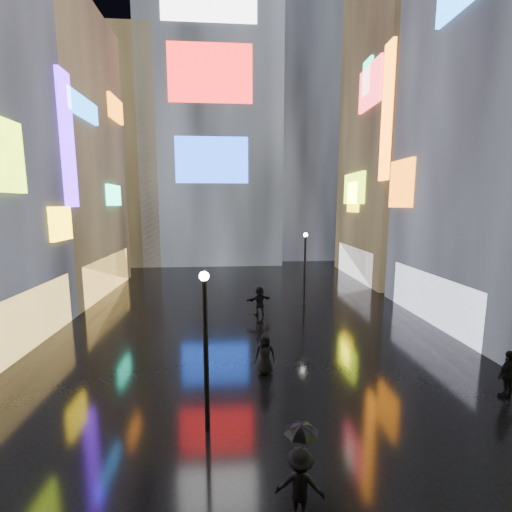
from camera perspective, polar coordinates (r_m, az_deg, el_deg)
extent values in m
plane|color=black|center=(23.44, -1.51, -9.19)|extent=(140.00, 140.00, 0.00)
cube|color=#FFC659|center=(19.94, -34.78, -9.49)|extent=(0.20, 10.00, 3.00)
cube|color=yellow|center=(22.83, -29.78, 4.71)|extent=(0.25, 2.24, 1.94)
cube|color=#5014FF|center=(24.63, -28.95, 16.53)|extent=(0.25, 1.40, 8.00)
cube|color=black|center=(32.20, -33.02, 14.10)|extent=(10.00, 12.00, 22.00)
cube|color=#FFC659|center=(30.54, -23.44, -2.79)|extent=(0.20, 10.00, 3.00)
cube|color=#1AEDAC|center=(31.66, -22.64, 9.32)|extent=(0.25, 3.00, 1.71)
cube|color=#1A7DFA|center=(27.50, -26.98, 21.26)|extent=(0.25, 4.84, 1.37)
cube|color=orange|center=(34.42, -22.36, 21.69)|extent=(0.25, 3.32, 1.94)
cube|color=white|center=(23.51, 27.21, -6.31)|extent=(0.20, 9.00, 3.00)
cube|color=orange|center=(26.32, 23.07, 11.02)|extent=(0.25, 2.99, 3.26)
cube|color=orange|center=(29.67, 21.01, 21.39)|extent=(0.25, 1.40, 10.00)
cube|color=black|center=(37.16, 24.44, 18.48)|extent=(10.00, 12.00, 28.00)
cube|color=white|center=(34.98, 16.10, -1.04)|extent=(0.20, 9.00, 3.00)
cube|color=#C0FF19|center=(34.76, 16.02, 10.76)|extent=(0.25, 4.92, 2.91)
cube|color=#FF323F|center=(33.57, 18.51, 25.26)|extent=(0.25, 4.36, 3.46)
cube|color=yellow|center=(34.84, 15.89, 9.41)|extent=(0.25, 2.63, 2.87)
cube|color=#1AEDAC|center=(34.46, 18.10, 26.44)|extent=(0.25, 1.69, 2.90)
cube|color=black|center=(48.34, -7.13, 25.20)|extent=(16.00, 14.00, 42.00)
cube|color=#FF1414|center=(41.60, -7.65, 27.98)|extent=(9.00, 0.20, 6.00)
cube|color=#194CFF|center=(39.53, -7.38, 15.58)|extent=(8.00, 0.20, 5.00)
cube|color=black|center=(50.30, 7.75, 19.83)|extent=(12.00, 12.00, 34.00)
cube|color=black|center=(46.50, -21.23, 15.27)|extent=(10.00, 10.00, 26.00)
cylinder|color=black|center=(11.15, -8.33, -16.27)|extent=(0.16, 0.16, 5.00)
sphere|color=white|center=(10.34, -8.64, -3.34)|extent=(0.30, 0.30, 0.30)
cylinder|color=black|center=(24.60, 8.13, -2.41)|extent=(0.16, 0.16, 5.00)
sphere|color=white|center=(24.24, 8.26, 3.52)|extent=(0.30, 0.30, 0.30)
imported|color=black|center=(9.39, 7.31, -33.61)|extent=(1.24, 0.87, 1.74)
imported|color=black|center=(16.38, 36.50, -15.59)|extent=(1.16, 0.75, 1.84)
imported|color=black|center=(15.08, 1.55, -16.05)|extent=(0.96, 0.73, 1.76)
imported|color=black|center=(22.43, 0.61, -7.50)|extent=(1.83, 1.14, 1.88)
imported|color=black|center=(8.64, 7.49, -27.73)|extent=(1.00, 1.00, 0.65)
imported|color=black|center=(14.59, 1.57, -11.50)|extent=(1.20, 1.21, 0.79)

